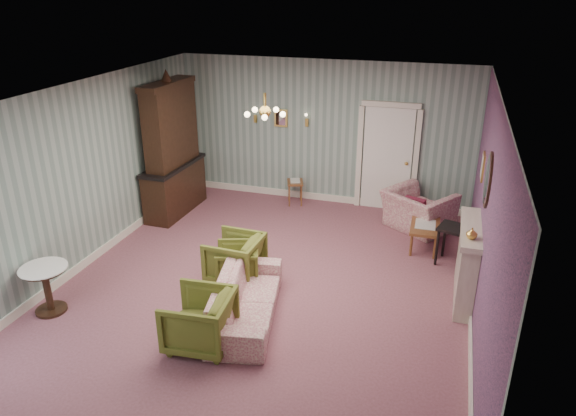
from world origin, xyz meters
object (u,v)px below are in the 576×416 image
(wingback_chair, at_px, (419,204))
(pedestal_table, at_px, (47,289))
(olive_chair_b, at_px, (237,262))
(coffee_table, at_px, (424,236))
(dresser, at_px, (171,145))
(fireplace, at_px, (467,263))
(side_table_black, at_px, (451,245))
(sofa_chintz, at_px, (246,293))
(olive_chair_c, at_px, (235,256))
(olive_chair_a, at_px, (199,318))

(wingback_chair, height_order, pedestal_table, wingback_chair)
(olive_chair_b, height_order, wingback_chair, wingback_chair)
(olive_chair_b, relative_size, wingback_chair, 0.58)
(coffee_table, distance_m, pedestal_table, 6.00)
(dresser, distance_m, pedestal_table, 3.83)
(fireplace, height_order, side_table_black, fireplace)
(sofa_chintz, height_order, wingback_chair, wingback_chair)
(olive_chair_c, xyz_separation_m, coffee_table, (2.71, 1.94, -0.17))
(wingback_chair, height_order, coffee_table, wingback_chair)
(dresser, bearing_deg, fireplace, -15.27)
(dresser, height_order, pedestal_table, dresser)
(sofa_chintz, xyz_separation_m, fireplace, (2.84, 1.37, 0.19))
(fireplace, bearing_deg, side_table_black, 101.57)
(olive_chair_a, xyz_separation_m, olive_chair_c, (-0.21, 1.66, -0.01))
(olive_chair_a, bearing_deg, olive_chair_c, -177.43)
(olive_chair_b, bearing_deg, sofa_chintz, 10.12)
(olive_chair_a, xyz_separation_m, sofa_chintz, (0.33, 0.74, -0.02))
(olive_chair_a, xyz_separation_m, side_table_black, (2.96, 3.13, -0.07))
(wingback_chair, bearing_deg, olive_chair_a, 96.35)
(olive_chair_b, height_order, sofa_chintz, sofa_chintz)
(olive_chair_c, bearing_deg, coffee_table, 128.00)
(olive_chair_b, relative_size, olive_chair_c, 0.83)
(olive_chair_a, xyz_separation_m, coffee_table, (2.51, 3.60, -0.18))
(olive_chair_c, distance_m, pedestal_table, 2.66)
(sofa_chintz, distance_m, pedestal_table, 2.75)
(pedestal_table, bearing_deg, dresser, 90.00)
(olive_chair_b, xyz_separation_m, wingback_chair, (2.48, 2.75, 0.16))
(olive_chair_c, relative_size, fireplace, 0.57)
(pedestal_table, bearing_deg, fireplace, 20.30)
(olive_chair_c, relative_size, wingback_chair, 0.70)
(fireplace, relative_size, side_table_black, 2.11)
(olive_chair_b, height_order, fireplace, fireplace)
(fireplace, xyz_separation_m, side_table_black, (-0.21, 1.03, -0.25))
(olive_chair_c, relative_size, sofa_chintz, 0.40)
(sofa_chintz, bearing_deg, dresser, 29.91)
(olive_chair_a, relative_size, sofa_chintz, 0.41)
(olive_chair_a, height_order, side_table_black, olive_chair_a)
(olive_chair_c, bearing_deg, fireplace, 100.05)
(olive_chair_a, relative_size, side_table_black, 1.22)
(olive_chair_a, distance_m, side_table_black, 4.31)
(sofa_chintz, relative_size, side_table_black, 3.01)
(dresser, relative_size, coffee_table, 3.16)
(wingback_chair, bearing_deg, sofa_chintz, 95.57)
(sofa_chintz, relative_size, wingback_chair, 1.77)
(olive_chair_a, height_order, olive_chair_c, olive_chair_a)
(olive_chair_a, height_order, olive_chair_b, olive_chair_a)
(pedestal_table, bearing_deg, olive_chair_b, 35.06)
(olive_chair_a, height_order, wingback_chair, wingback_chair)
(fireplace, bearing_deg, coffee_table, 113.98)
(olive_chair_a, distance_m, fireplace, 3.81)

